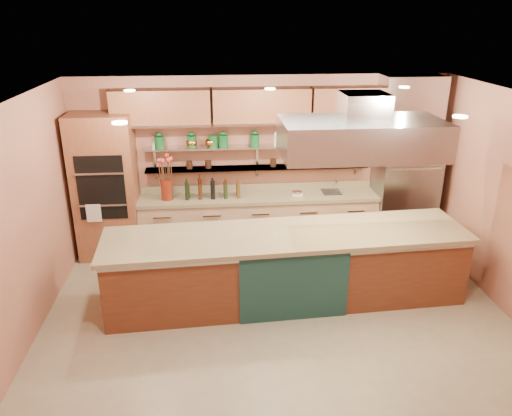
{
  "coord_description": "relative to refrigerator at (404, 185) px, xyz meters",
  "views": [
    {
      "loc": [
        -0.77,
        -5.36,
        3.7
      ],
      "look_at": [
        -0.2,
        1.0,
        1.19
      ],
      "focal_mm": 35.0,
      "sensor_mm": 36.0,
      "label": 1
    }
  ],
  "objects": [
    {
      "name": "floor",
      "position": [
        -2.35,
        -2.14,
        -1.06
      ],
      "size": [
        6.0,
        5.0,
        0.02
      ],
      "primitive_type": "cube",
      "color": "gray",
      "rests_on": "ground"
    },
    {
      "name": "ceiling",
      "position": [
        -2.35,
        -2.14,
        1.75
      ],
      "size": [
        6.0,
        5.0,
        0.02
      ],
      "primitive_type": "cube",
      "color": "black",
      "rests_on": "wall_back"
    },
    {
      "name": "wall_back",
      "position": [
        -2.35,
        0.36,
        0.35
      ],
      "size": [
        6.0,
        0.04,
        2.8
      ],
      "primitive_type": "cube",
      "color": "#AC6A51",
      "rests_on": "floor"
    },
    {
      "name": "wall_front",
      "position": [
        -2.35,
        -4.64,
        0.35
      ],
      "size": [
        6.0,
        0.04,
        2.8
      ],
      "primitive_type": "cube",
      "color": "#AC6A51",
      "rests_on": "floor"
    },
    {
      "name": "wall_left",
      "position": [
        -5.35,
        -2.14,
        0.35
      ],
      "size": [
        0.04,
        5.0,
        2.8
      ],
      "primitive_type": "cube",
      "color": "#AC6A51",
      "rests_on": "floor"
    },
    {
      "name": "oven_stack",
      "position": [
        -4.8,
        0.04,
        0.1
      ],
      "size": [
        0.95,
        0.64,
        2.3
      ],
      "primitive_type": "cube",
      "color": "brown",
      "rests_on": "floor"
    },
    {
      "name": "refrigerator",
      "position": [
        0.0,
        0.0,
        0.0
      ],
      "size": [
        0.95,
        0.72,
        2.1
      ],
      "primitive_type": "cube",
      "color": "slate",
      "rests_on": "floor"
    },
    {
      "name": "back_counter",
      "position": [
        -2.4,
        0.06,
        -0.58
      ],
      "size": [
        3.84,
        0.64,
        0.93
      ],
      "primitive_type": "cube",
      "color": "tan",
      "rests_on": "floor"
    },
    {
      "name": "wall_shelf_lower",
      "position": [
        -2.4,
        0.23,
        0.3
      ],
      "size": [
        3.6,
        0.26,
        0.03
      ],
      "primitive_type": "cube",
      "color": "#B1B4B8",
      "rests_on": "wall_back"
    },
    {
      "name": "wall_shelf_upper",
      "position": [
        -2.4,
        0.23,
        0.65
      ],
      "size": [
        3.6,
        0.26,
        0.03
      ],
      "primitive_type": "cube",
      "color": "#B1B4B8",
      "rests_on": "wall_back"
    },
    {
      "name": "upper_cabinets",
      "position": [
        -2.35,
        0.18,
        1.3
      ],
      "size": [
        4.6,
        0.36,
        0.55
      ],
      "primitive_type": "cube",
      "color": "brown",
      "rests_on": "wall_back"
    },
    {
      "name": "range_hood",
      "position": [
        -1.28,
        -1.58,
        1.2
      ],
      "size": [
        2.0,
        1.0,
        0.45
      ],
      "primitive_type": "cube",
      "color": "#B1B4B8",
      "rests_on": "ceiling"
    },
    {
      "name": "ceiling_downlights",
      "position": [
        -2.35,
        -1.94,
        1.72
      ],
      "size": [
        4.0,
        2.8,
        0.02
      ],
      "primitive_type": "cube",
      "color": "#FFE5A5",
      "rests_on": "ceiling"
    },
    {
      "name": "island",
      "position": [
        -2.18,
        -1.58,
        -0.56
      ],
      "size": [
        4.78,
        1.29,
        0.99
      ],
      "primitive_type": "cube",
      "rotation": [
        0.0,
        0.0,
        0.06
      ],
      "color": "brown",
      "rests_on": "floor"
    },
    {
      "name": "flower_vase",
      "position": [
        -3.86,
        0.01,
        0.04
      ],
      "size": [
        0.24,
        0.24,
        0.33
      ],
      "primitive_type": "cylinder",
      "rotation": [
        0.0,
        0.0,
        -0.41
      ],
      "color": "maroon",
      "rests_on": "back_counter"
    },
    {
      "name": "oil_bottle_cluster",
      "position": [
        -3.14,
        0.01,
        0.03
      ],
      "size": [
        0.96,
        0.45,
        0.3
      ],
      "primitive_type": "cube",
      "rotation": [
        0.0,
        0.0,
        -0.2
      ],
      "color": "black",
      "rests_on": "back_counter"
    },
    {
      "name": "kitchen_scale",
      "position": [
        -1.78,
        0.01,
        -0.07
      ],
      "size": [
        0.2,
        0.17,
        0.09
      ],
      "primitive_type": "cube",
      "rotation": [
        0.0,
        0.0,
        0.29
      ],
      "color": "silver",
      "rests_on": "back_counter"
    },
    {
      "name": "bar_faucet",
      "position": [
        -1.14,
        0.11,
        -0.01
      ],
      "size": [
        0.04,
        0.04,
        0.21
      ],
      "primitive_type": "cylinder",
      "rotation": [
        0.0,
        0.0,
        -0.25
      ],
      "color": "white",
      "rests_on": "back_counter"
    },
    {
      "name": "copper_kettle",
      "position": [
        -3.15,
        0.23,
        0.74
      ],
      "size": [
        0.19,
        0.19,
        0.14
      ],
      "primitive_type": "ellipsoid",
      "rotation": [
        0.0,
        0.0,
        -0.09
      ],
      "color": "#BE732B",
      "rests_on": "wall_shelf_upper"
    },
    {
      "name": "green_canister",
      "position": [
        -3.11,
        0.23,
        0.76
      ],
      "size": [
        0.18,
        0.18,
        0.18
      ],
      "primitive_type": "cylinder",
      "rotation": [
        0.0,
        0.0,
        0.24
      ],
      "color": "#104E20",
      "rests_on": "wall_shelf_upper"
    }
  ]
}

